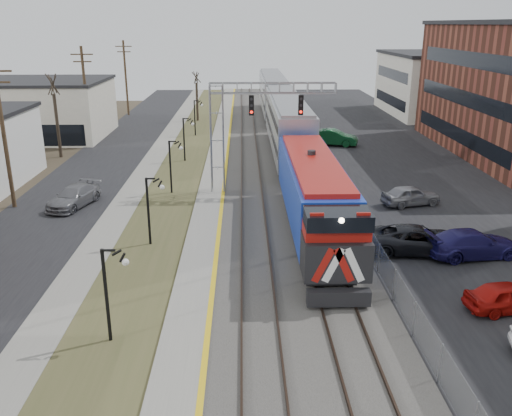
{
  "coord_description": "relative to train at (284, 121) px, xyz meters",
  "views": [
    {
      "loc": [
        1.35,
        -10.96,
        12.06
      ],
      "look_at": [
        2.05,
        16.78,
        2.6
      ],
      "focal_mm": 38.0,
      "sensor_mm": 36.0,
      "label": 1
    }
  ],
  "objects": [
    {
      "name": "train",
      "position": [
        0.0,
        0.0,
        0.0
      ],
      "size": [
        3.0,
        63.05,
        5.33
      ],
      "color": "#1536B1",
      "rests_on": "ground"
    },
    {
      "name": "platform_edge",
      "position": [
        -5.62,
        -8.0,
        -2.64
      ],
      "size": [
        0.24,
        120.0,
        0.01
      ],
      "primitive_type": "cube",
      "color": "gold",
      "rests_on": "platform"
    },
    {
      "name": "parking_lot",
      "position": [
        10.5,
        -8.0,
        -2.86
      ],
      "size": [
        16.0,
        120.0,
        0.04
      ],
      "primitive_type": "cube",
      "color": "black",
      "rests_on": "ground"
    },
    {
      "name": "car_street_b",
      "position": [
        -15.86,
        -17.98,
        -2.18
      ],
      "size": [
        3.26,
        5.18,
        1.4
      ],
      "primitive_type": "imported",
      "rotation": [
        0.0,
        0.0,
        -0.29
      ],
      "color": "slate",
      "rests_on": "ground"
    },
    {
      "name": "sidewalk",
      "position": [
        -12.5,
        -8.0,
        -2.84
      ],
      "size": [
        2.0,
        120.0,
        0.08
      ],
      "primitive_type": "cube",
      "color": "gray",
      "rests_on": "ground"
    },
    {
      "name": "utility_poles",
      "position": [
        -20.0,
        -18.0,
        2.12
      ],
      "size": [
        0.28,
        80.28,
        10.0
      ],
      "color": "#4C3823",
      "rests_on": "ground"
    },
    {
      "name": "fence",
      "position": [
        2.7,
        -8.0,
        -2.08
      ],
      "size": [
        0.04,
        120.0,
        1.6
      ],
      "primitive_type": "cube",
      "color": "gray",
      "rests_on": "ground"
    },
    {
      "name": "track_far",
      "position": [
        -0.0,
        -8.0,
        -2.61
      ],
      "size": [
        1.58,
        120.0,
        0.15
      ],
      "color": "#2D2119",
      "rests_on": "ballast_bed"
    },
    {
      "name": "grass_median",
      "position": [
        -9.5,
        -8.0,
        -2.85
      ],
      "size": [
        4.0,
        120.0,
        0.06
      ],
      "primitive_type": "cube",
      "color": "#434726",
      "rests_on": "ground"
    },
    {
      "name": "bare_trees",
      "position": [
        -18.16,
        -4.08,
        -0.18
      ],
      "size": [
        12.3,
        42.3,
        5.95
      ],
      "color": "#382D23",
      "rests_on": "ground"
    },
    {
      "name": "car_lot_a",
      "position": [
        7.51,
        -33.01,
        -2.23
      ],
      "size": [
        4.04,
        2.07,
        1.32
      ],
      "primitive_type": "imported",
      "rotation": [
        0.0,
        0.0,
        1.71
      ],
      "color": "#A8110C",
      "rests_on": "ground"
    },
    {
      "name": "car_lot_d",
      "position": [
        8.27,
        -27.17,
        -2.14
      ],
      "size": [
        5.39,
        2.78,
        1.5
      ],
      "primitive_type": "imported",
      "rotation": [
        0.0,
        0.0,
        1.71
      ],
      "color": "navy",
      "rests_on": "ground"
    },
    {
      "name": "platform",
      "position": [
        -6.5,
        -8.0,
        -2.76
      ],
      "size": [
        2.0,
        120.0,
        0.24
      ],
      "primitive_type": "cube",
      "color": "gray",
      "rests_on": "ground"
    },
    {
      "name": "lampposts",
      "position": [
        -9.5,
        -24.71,
        -0.88
      ],
      "size": [
        0.14,
        62.14,
        4.0
      ],
      "color": "black",
      "rests_on": "ground"
    },
    {
      "name": "ballast_bed",
      "position": [
        -1.5,
        -8.0,
        -2.78
      ],
      "size": [
        8.0,
        120.0,
        0.2
      ],
      "primitive_type": "cube",
      "color": "#595651",
      "rests_on": "ground"
    },
    {
      "name": "street_west",
      "position": [
        -17.0,
        -8.0,
        -2.86
      ],
      "size": [
        7.0,
        120.0,
        0.04
      ],
      "primitive_type": "cube",
      "color": "black",
      "rests_on": "ground"
    },
    {
      "name": "car_lot_c",
      "position": [
        5.47,
        -26.54,
        -2.14
      ],
      "size": [
        5.61,
        3.08,
        1.49
      ],
      "primitive_type": "imported",
      "rotation": [
        0.0,
        0.0,
        1.45
      ],
      "color": "black",
      "rests_on": "ground"
    },
    {
      "name": "car_lot_e",
      "position": [
        7.54,
        -18.29,
        -2.18
      ],
      "size": [
        4.39,
        2.65,
        1.4
      ],
      "primitive_type": "imported",
      "rotation": [
        0.0,
        0.0,
        1.83
      ],
      "color": "gray",
      "rests_on": "ground"
    },
    {
      "name": "car_lot_f",
      "position": [
        5.31,
        1.44,
        -2.06
      ],
      "size": [
        5.27,
        3.17,
        1.64
      ],
      "primitive_type": "imported",
      "rotation": [
        0.0,
        0.0,
        1.26
      ],
      "color": "#0C401E",
      "rests_on": "ground"
    },
    {
      "name": "track_near",
      "position": [
        -3.5,
        -8.0,
        -2.61
      ],
      "size": [
        1.58,
        120.0,
        0.15
      ],
      "color": "#2D2119",
      "rests_on": "ballast_bed"
    },
    {
      "name": "signal_gantry",
      "position": [
        -4.28,
        -15.0,
        2.7
      ],
      "size": [
        9.0,
        1.07,
        8.15
      ],
      "color": "gray",
      "rests_on": "ground"
    }
  ]
}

